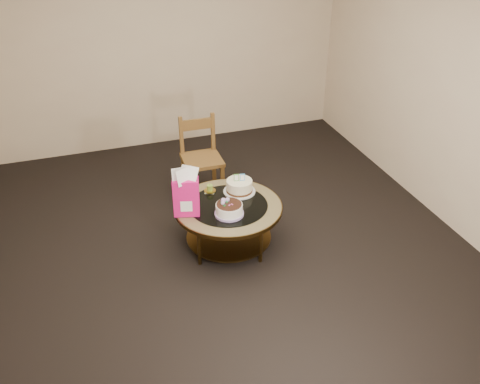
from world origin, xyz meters
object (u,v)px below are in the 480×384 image
object	(u,v)px
coffee_table	(228,212)
dining_chair	(201,157)
gift_bag	(186,192)
decorated_cake	(229,210)
cream_cake	(239,186)

from	to	relation	value
coffee_table	dining_chair	xyz separation A→B (m)	(0.01, 1.02, 0.08)
coffee_table	dining_chair	world-z (taller)	dining_chair
gift_bag	coffee_table	bearing A→B (deg)	18.10
decorated_cake	dining_chair	bearing A→B (deg)	87.36
coffee_table	gift_bag	world-z (taller)	gift_bag
decorated_cake	dining_chair	size ratio (longest dim) A/B	0.30
gift_bag	dining_chair	distance (m)	1.14
gift_bag	cream_cake	bearing A→B (deg)	35.67
dining_chair	coffee_table	bearing A→B (deg)	-89.67
coffee_table	dining_chair	size ratio (longest dim) A/B	1.14
cream_cake	gift_bag	world-z (taller)	gift_bag
dining_chair	gift_bag	bearing A→B (deg)	-110.55
cream_cake	gift_bag	bearing A→B (deg)	-146.76
decorated_cake	coffee_table	bearing A→B (deg)	74.84
coffee_table	decorated_cake	size ratio (longest dim) A/B	3.82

